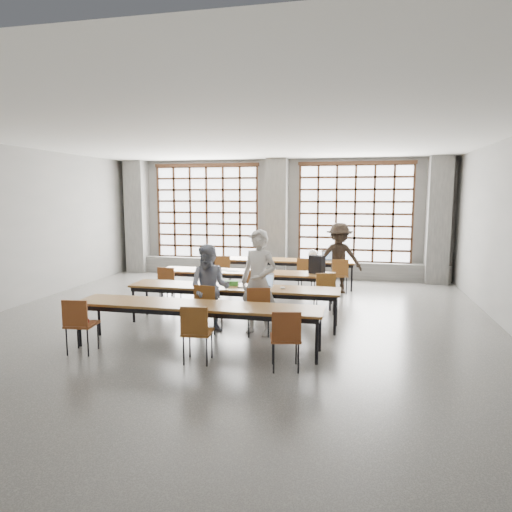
{
  "coord_description": "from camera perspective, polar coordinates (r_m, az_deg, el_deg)",
  "views": [
    {
      "loc": [
        2.28,
        -8.13,
        2.45
      ],
      "look_at": [
        0.41,
        0.4,
        1.28
      ],
      "focal_mm": 32.0,
      "sensor_mm": 36.0,
      "label": 1
    }
  ],
  "objects": [
    {
      "name": "desk_row_b",
      "position": [
        10.35,
        -1.3,
        -2.28
      ],
      "size": [
        4.0,
        0.7,
        0.73
      ],
      "color": "brown",
      "rests_on": "floor"
    },
    {
      "name": "phone",
      "position": [
        8.51,
        -1.86,
        -3.96
      ],
      "size": [
        0.14,
        0.08,
        0.01
      ],
      "primitive_type": "cube",
      "rotation": [
        0.0,
        0.0,
        0.17
      ],
      "color": "black",
      "rests_on": "desk_row_c"
    },
    {
      "name": "green_box",
      "position": [
        8.73,
        -3.04,
        -3.41
      ],
      "size": [
        0.26,
        0.11,
        0.09
      ],
      "primitive_type": "cube",
      "rotation": [
        0.0,
        0.0,
        0.09
      ],
      "color": "green",
      "rests_on": "desk_row_c"
    },
    {
      "name": "plastic_bag",
      "position": [
        12.17,
        7.14,
        0.16
      ],
      "size": [
        0.31,
        0.28,
        0.29
      ],
      "primitive_type": "ellipsoid",
      "rotation": [
        0.0,
        0.0,
        -0.33
      ],
      "color": "white",
      "rests_on": "desk_row_a"
    },
    {
      "name": "backpack",
      "position": [
        10.1,
        7.62,
        -1.06
      ],
      "size": [
        0.37,
        0.31,
        0.4
      ],
      "primitive_type": "cube",
      "rotation": [
        0.0,
        0.0,
        -0.4
      ],
      "color": "black",
      "rests_on": "desk_row_b"
    },
    {
      "name": "chair_mid_left",
      "position": [
        10.28,
        -10.87,
        -3.2
      ],
      "size": [
        0.45,
        0.45,
        0.88
      ],
      "color": "brown",
      "rests_on": "floor"
    },
    {
      "name": "sill_ledge",
      "position": [
        13.8,
        2.67,
        -1.51
      ],
      "size": [
        9.8,
        0.35,
        0.5
      ],
      "primitive_type": "cube",
      "color": "#50504E",
      "rests_on": "floor"
    },
    {
      "name": "student_back",
      "position": [
        11.58,
        10.35,
        -0.26
      ],
      "size": [
        1.25,
        0.88,
        1.76
      ],
      "primitive_type": "imported",
      "rotation": [
        0.0,
        0.0,
        0.22
      ],
      "color": "black",
      "rests_on": "floor"
    },
    {
      "name": "laptop_back",
      "position": [
        12.2,
        9.16,
        -0.24
      ],
      "size": [
        0.45,
        0.42,
        0.26
      ],
      "color": "#AFB0B4",
      "rests_on": "desk_row_a"
    },
    {
      "name": "desk_row_a",
      "position": [
        12.26,
        2.91,
        -0.72
      ],
      "size": [
        4.0,
        0.7,
        0.73
      ],
      "color": "brown",
      "rests_on": "floor"
    },
    {
      "name": "chair_back_left",
      "position": [
        11.98,
        -4.15,
        -1.55
      ],
      "size": [
        0.48,
        0.49,
        0.88
      ],
      "color": "brown",
      "rests_on": "floor"
    },
    {
      "name": "paper_sheet_a",
      "position": [
        10.54,
        -4.41,
        -1.75
      ],
      "size": [
        0.33,
        0.26,
        0.0
      ],
      "primitive_type": "cube",
      "rotation": [
        0.0,
        0.0,
        0.2
      ],
      "color": "silver",
      "rests_on": "desk_row_b"
    },
    {
      "name": "paper_sheet_c",
      "position": [
        10.31,
        -0.76,
        -1.93
      ],
      "size": [
        0.34,
        0.27,
        0.0
      ],
      "primitive_type": "cube",
      "rotation": [
        0.0,
        0.0,
        0.23
      ],
      "color": "silver",
      "rests_on": "desk_row_b"
    },
    {
      "name": "wall_front",
      "position": [
        3.55,
        -28.02,
        -4.68
      ],
      "size": [
        10.0,
        0.0,
        10.0
      ],
      "primitive_type": "plane",
      "rotation": [
        -1.57,
        0.0,
        0.0
      ],
      "color": "slate",
      "rests_on": "floor"
    },
    {
      "name": "chair_front_right",
      "position": [
        7.96,
        0.29,
        -6.26
      ],
      "size": [
        0.51,
        0.51,
        0.88
      ],
      "color": "brown",
      "rests_on": "floor"
    },
    {
      "name": "student_male",
      "position": [
        8.0,
        0.35,
        -3.32
      ],
      "size": [
        0.78,
        0.62,
        1.86
      ],
      "primitive_type": "imported",
      "rotation": [
        0.0,
        0.0,
        -0.29
      ],
      "color": "silver",
      "rests_on": "floor"
    },
    {
      "name": "desk_row_c",
      "position": [
        8.66,
        -2.86,
        -4.24
      ],
      "size": [
        4.0,
        0.7,
        0.73
      ],
      "color": "brown",
      "rests_on": "floor"
    },
    {
      "name": "chair_back_mid",
      "position": [
        11.56,
        6.26,
        -1.91
      ],
      "size": [
        0.48,
        0.48,
        0.88
      ],
      "color": "brown",
      "rests_on": "floor"
    },
    {
      "name": "chair_near_right",
      "position": [
        6.43,
        3.74,
        -9.69
      ],
      "size": [
        0.5,
        0.5,
        0.88
      ],
      "color": "maroon",
      "rests_on": "floor"
    },
    {
      "name": "column_left",
      "position": [
        14.99,
        -14.62,
        4.75
      ],
      "size": [
        0.6,
        0.55,
        3.5
      ],
      "primitive_type": "cube",
      "color": "#50504E",
      "rests_on": "floor"
    },
    {
      "name": "chair_near_left",
      "position": [
        7.58,
        -21.24,
        -7.51
      ],
      "size": [
        0.46,
        0.46,
        0.88
      ],
      "color": "brown",
      "rests_on": "floor"
    },
    {
      "name": "chair_mid_centre",
      "position": [
        9.69,
        0.02,
        -3.73
      ],
      "size": [
        0.51,
        0.51,
        0.88
      ],
      "color": "brown",
      "rests_on": "floor"
    },
    {
      "name": "chair_front_left",
      "position": [
        8.19,
        -6.1,
        -5.9
      ],
      "size": [
        0.46,
        0.47,
        0.88
      ],
      "color": "brown",
      "rests_on": "floor"
    },
    {
      "name": "ceiling",
      "position": [
        8.51,
        -3.4,
        14.73
      ],
      "size": [
        11.0,
        11.0,
        0.0
      ],
      "primitive_type": "plane",
      "rotation": [
        3.14,
        0.0,
        0.0
      ],
      "color": "silver",
      "rests_on": "floor"
    },
    {
      "name": "mouse",
      "position": [
        8.43,
        3.36,
        -3.99
      ],
      "size": [
        0.11,
        0.08,
        0.04
      ],
      "primitive_type": "ellipsoid",
      "rotation": [
        0.0,
        0.0,
        -0.2
      ],
      "color": "white",
      "rests_on": "desk_row_c"
    },
    {
      "name": "chair_back_right",
      "position": [
        11.5,
        10.36,
        -2.04
      ],
      "size": [
        0.5,
        0.5,
        0.88
      ],
      "color": "brown",
      "rests_on": "floor"
    },
    {
      "name": "desk_row_d",
      "position": [
        7.34,
        -7.36,
        -6.49
      ],
      "size": [
        4.0,
        0.7,
        0.73
      ],
      "color": "brown",
      "rests_on": "floor"
    },
    {
      "name": "column_right",
      "position": [
        13.55,
        21.81,
        4.16
      ],
      "size": [
        0.6,
        0.55,
        3.5
      ],
      "primitive_type": "cube",
      "color": "#50504E",
      "rests_on": "floor"
    },
    {
      "name": "window_right",
      "position": [
        13.56,
        12.26,
        5.17
      ],
      "size": [
        3.32,
        0.12,
        3.0
      ],
      "color": "white",
      "rests_on": "wall_back"
    },
    {
      "name": "red_pouch",
      "position": [
        7.65,
        -20.95,
        -7.63
      ],
      "size": [
        0.22,
        0.14,
        0.06
      ],
      "primitive_type": "cube",
      "rotation": [
        0.0,
        0.0,
        0.33
      ],
      "color": "maroon",
      "rests_on": "chair_near_left"
    },
    {
      "name": "column_mid",
      "position": [
        13.56,
        2.66,
        4.7
      ],
      "size": [
        0.6,
        0.55,
        3.5
      ],
      "primitive_type": "cube",
      "color": "#50504E",
      "rests_on": "floor"
    },
    {
      "name": "wall_back",
      "position": [
        13.84,
        2.85,
        4.76
      ],
      "size": [
        10.0,
        0.0,
        10.0
      ],
      "primitive_type": "plane",
      "rotation": [
        1.57,
        0.0,
        0.0
      ],
      "color": "slate",
      "rests_on": "floor"
    },
    {
      "name": "floor",
      "position": [
        8.79,
        -3.22,
        -8.53
      ],
      "size": [
        11.0,
        11.0,
        0.0
      ],
      "primitive_type": "plane",
      "color": "#4C4C4A",
      "rests_on": "ground"
    },
    {
      "name": "paper_sheet_b",
      "position": [
        10.36,
        -2.98,
        -1.9
      ],
      "size": [
        0.33,
        0.26,
        0.0
      ],
      "primitive_type": "cube",
      "rotation": [
        0.0,
        0.0,
        -0.18
      ],
      "color": "white",
      "rests_on": "desk_row_b"
    },
    {
      "name": "chair_mid_right",
      "position": [
        9.49,
        8.56,
        -4.06
      ],
      "size": [
        0.51,
        0.51,
        0.88
      ],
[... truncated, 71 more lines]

